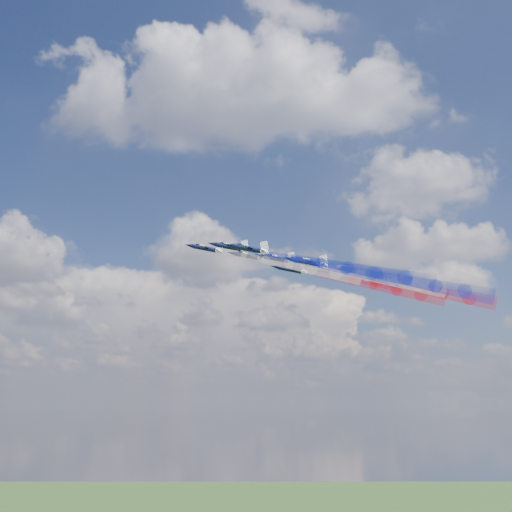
# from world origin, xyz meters

# --- Properties ---
(jet_lead) EXTENTS (13.49, 11.39, 6.47)m
(jet_lead) POSITION_xyz_m (-11.78, 16.84, 160.71)
(jet_lead) COLOR black
(trail_lead) EXTENTS (36.92, 10.84, 13.24)m
(trail_lead) POSITION_xyz_m (10.67, 12.61, 154.80)
(trail_lead) COLOR white
(jet_inner_left) EXTENTS (13.49, 11.39, 6.47)m
(jet_inner_left) POSITION_xyz_m (-3.54, 7.58, 158.48)
(jet_inner_left) COLOR black
(trail_inner_left) EXTENTS (36.92, 10.84, 13.24)m
(trail_inner_left) POSITION_xyz_m (18.91, 3.34, 152.57)
(trail_inner_left) COLOR #1724C8
(jet_inner_right) EXTENTS (13.49, 11.39, 6.47)m
(jet_inner_right) POSITION_xyz_m (-1.46, 23.63, 159.93)
(jet_inner_right) COLOR black
(trail_inner_right) EXTENTS (36.92, 10.84, 13.24)m
(trail_inner_right) POSITION_xyz_m (20.99, 19.39, 154.02)
(trail_inner_right) COLOR red
(jet_outer_left) EXTENTS (13.49, 11.39, 6.47)m
(jet_outer_left) POSITION_xyz_m (2.57, -3.08, 155.22)
(jet_outer_left) COLOR black
(trail_outer_left) EXTENTS (36.92, 10.84, 13.24)m
(trail_outer_left) POSITION_xyz_m (25.02, -7.32, 149.31)
(trail_outer_left) COLOR #1724C8
(jet_center_third) EXTENTS (13.49, 11.39, 6.47)m
(jet_center_third) POSITION_xyz_m (7.49, 13.80, 156.62)
(jet_center_third) COLOR black
(trail_center_third) EXTENTS (36.92, 10.84, 13.24)m
(trail_center_third) POSITION_xyz_m (29.94, 9.57, 150.71)
(trail_center_third) COLOR white
(jet_outer_right) EXTENTS (13.49, 11.39, 6.47)m
(jet_outer_right) POSITION_xyz_m (9.90, 29.89, 157.11)
(jet_outer_right) COLOR black
(trail_outer_right) EXTENTS (36.92, 10.84, 13.24)m
(trail_outer_right) POSITION_xyz_m (32.35, 25.65, 151.20)
(trail_outer_right) COLOR red
(jet_rear_left) EXTENTS (13.49, 11.39, 6.47)m
(jet_rear_left) POSITION_xyz_m (15.77, 3.93, 153.27)
(jet_rear_left) COLOR black
(trail_rear_left) EXTENTS (36.92, 10.84, 13.24)m
(trail_rear_left) POSITION_xyz_m (38.22, -0.31, 147.36)
(trail_rear_left) COLOR #1724C8
(jet_rear_right) EXTENTS (13.49, 11.39, 6.47)m
(jet_rear_right) POSITION_xyz_m (19.91, 19.89, 154.39)
(jet_rear_right) COLOR black
(trail_rear_right) EXTENTS (36.92, 10.84, 13.24)m
(trail_rear_right) POSITION_xyz_m (42.36, 15.66, 148.48)
(trail_rear_right) COLOR red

